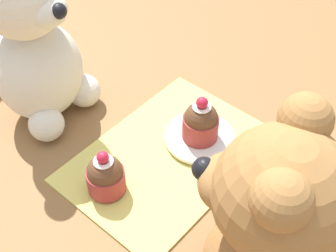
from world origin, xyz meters
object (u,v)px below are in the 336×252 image
Objects in this scene: teddy_bear_tan at (265,240)px; saucer_plate at (200,137)px; teddy_bear_cream at (35,46)px; cupcake_near_tan_bear at (201,122)px; cupcake_near_cream_bear at (105,175)px.

teddy_bear_tan is 2.65× the size of saucer_plate.
cupcake_near_tan_bear is at bearing -74.21° from teddy_bear_cream.
cupcake_near_cream_bear is at bearing -108.75° from teddy_bear_tan.
saucer_plate is at bearing -74.21° from teddy_bear_cream.
saucer_plate is 0.03m from cupcake_near_tan_bear.
cupcake_near_cream_bear is 0.14m from saucer_plate.
cupcake_near_tan_bear is (-0.00, 0.00, 0.03)m from saucer_plate.
cupcake_near_cream_bear is (-0.04, -0.16, -0.08)m from teddy_bear_cream.
teddy_bear_tan reaches higher than cupcake_near_cream_bear.
teddy_bear_tan is at bearing -128.92° from cupcake_near_tan_bear.
teddy_bear_cream is 2.58× the size of saucer_plate.
cupcake_near_cream_bear is 0.68× the size of saucer_plate.
teddy_bear_cream is at bearing 74.40° from cupcake_near_cream_bear.
teddy_bear_cream is 0.18m from cupcake_near_cream_bear.
teddy_bear_cream is 3.77× the size of cupcake_near_cream_bear.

